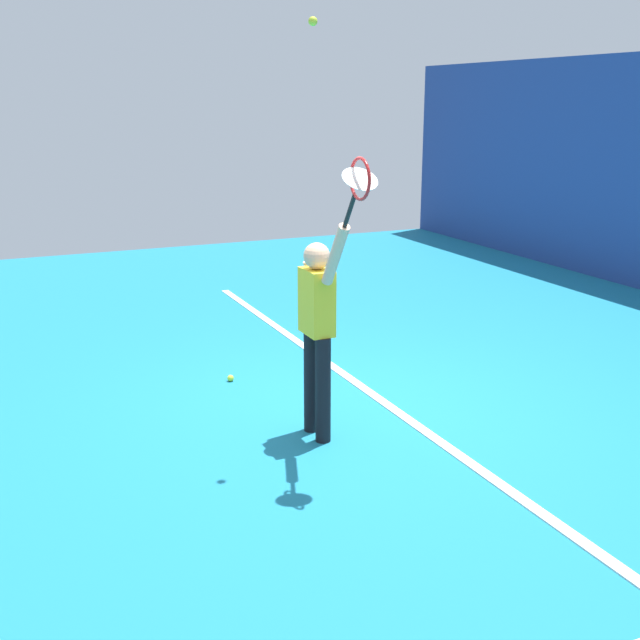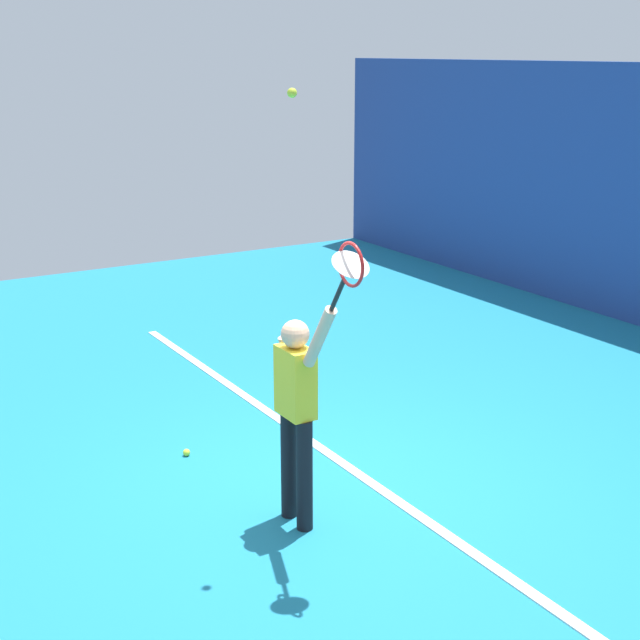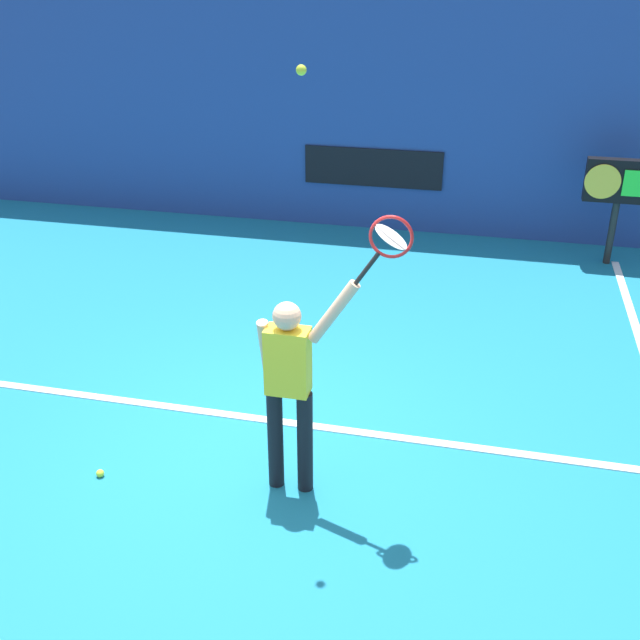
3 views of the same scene
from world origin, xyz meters
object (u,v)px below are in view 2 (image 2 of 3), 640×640
object	(u,v)px
tennis_player	(297,405)
tennis_ball	(292,93)
spare_ball	(187,452)
tennis_racket	(349,268)

from	to	relation	value
tennis_player	tennis_ball	world-z (taller)	tennis_ball
tennis_player	tennis_ball	distance (m)	2.36
tennis_ball	spare_ball	size ratio (longest dim) A/B	1.00
tennis_ball	spare_ball	world-z (taller)	tennis_ball
tennis_racket	spare_ball	bearing A→B (deg)	-173.63
tennis_player	tennis_racket	world-z (taller)	tennis_racket
tennis_racket	tennis_ball	bearing A→B (deg)	-170.45
tennis_player	spare_ball	xyz separation A→B (m)	(-1.62, -0.27, -0.97)
tennis_player	tennis_racket	size ratio (longest dim) A/B	3.20
tennis_ball	spare_ball	xyz separation A→B (m)	(-1.77, -0.16, -3.33)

